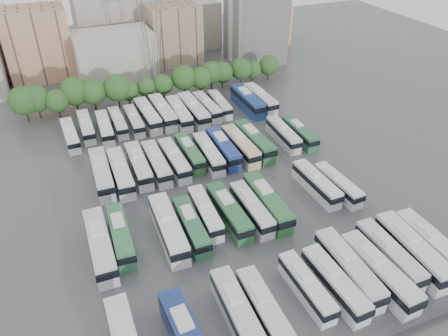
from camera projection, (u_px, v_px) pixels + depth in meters
name	position (u px, v px, depth m)	size (l,w,h in m)	color
ground	(224.00, 196.00, 73.74)	(220.00, 220.00, 0.00)	#424447
tree_line	(143.00, 84.00, 102.71)	(65.62, 7.89, 8.24)	black
city_buildings	(101.00, 37.00, 122.19)	(102.00, 35.00, 20.00)	#9E998E
apartment_tower	(256.00, 15.00, 122.02)	(14.00, 14.00, 26.00)	silver
electricity_pylon	(150.00, 12.00, 102.46)	(9.00, 6.91, 33.83)	slate
bus_r0_s4	(238.00, 313.00, 51.68)	(3.09, 12.57, 3.92)	silver
bus_r0_s5	(265.00, 310.00, 52.04)	(2.89, 12.09, 3.78)	silver
bus_r0_s7	(307.00, 287.00, 55.32)	(2.50, 10.87, 3.40)	silver
bus_r0_s8	(335.00, 283.00, 55.55)	(2.94, 11.97, 3.73)	silver
bus_r0_s9	(348.00, 268.00, 57.43)	(3.29, 13.17, 4.10)	silver
bus_r0_s10	(379.00, 272.00, 56.84)	(3.25, 13.36, 4.17)	silver
bus_r0_s11	(389.00, 255.00, 59.71)	(2.88, 12.31, 3.85)	silver
bus_r0_s12	(412.00, 250.00, 60.11)	(3.65, 13.64, 4.24)	silver
bus_r0_s13	(432.00, 246.00, 60.95)	(3.14, 13.19, 4.12)	silver
bus_r1_s0	(100.00, 245.00, 61.00)	(3.11, 13.50, 4.22)	silver
bus_r1_s1	(121.00, 235.00, 63.06)	(3.11, 11.99, 3.73)	#317348
bus_r1_s3	(168.00, 228.00, 63.92)	(3.37, 13.62, 4.25)	silver
bus_r1_s4	(191.00, 226.00, 64.74)	(2.78, 11.67, 3.65)	#2D6942
bus_r1_s5	(205.00, 213.00, 67.47)	(2.94, 11.36, 3.53)	silver
bus_r1_s6	(229.00, 212.00, 67.32)	(2.91, 12.52, 3.91)	#2B663E
bus_r1_s7	(252.00, 209.00, 68.10)	(2.60, 11.85, 3.72)	silver
bus_r1_s8	(267.00, 202.00, 69.22)	(3.12, 13.22, 4.13)	#2E6C3B
bus_r1_s11	(316.00, 184.00, 73.78)	(2.85, 11.72, 3.66)	silver
bus_r1_s12	(338.00, 184.00, 73.76)	(2.93, 11.02, 3.42)	silver
bus_r2_s1	(102.00, 173.00, 75.95)	(3.30, 13.28, 4.14)	silver
bus_r2_s2	(121.00, 173.00, 76.19)	(3.03, 12.94, 4.05)	silver
bus_r2_s3	(139.00, 165.00, 78.32)	(2.92, 12.50, 3.91)	silver
bus_r2_s4	(157.00, 163.00, 78.89)	(2.70, 12.27, 3.85)	silver
bus_r2_s5	(174.00, 160.00, 79.87)	(2.89, 12.17, 3.80)	silver
bus_r2_s6	(190.00, 153.00, 82.12)	(2.53, 11.45, 3.59)	#2F6D3D
bus_r2_s7	(209.00, 153.00, 81.76)	(3.01, 12.09, 3.77)	silver
bus_r2_s8	(223.00, 148.00, 83.22)	(2.97, 12.62, 3.94)	navy
bus_r2_s9	(240.00, 146.00, 83.95)	(2.99, 12.70, 3.97)	beige
bus_r2_s10	(254.00, 141.00, 85.36)	(3.27, 13.17, 4.11)	#2A643C
bus_r2_s12	(283.00, 134.00, 88.06)	(3.06, 11.71, 3.64)	silver
bus_r2_s13	(299.00, 133.00, 88.59)	(2.55, 11.22, 3.51)	#2A633F
bus_r3_s0	(70.00, 135.00, 87.82)	(2.85, 11.29, 3.52)	white
bus_r3_s1	(86.00, 126.00, 90.84)	(2.58, 11.37, 3.56)	silver
bus_r3_s2	(105.00, 127.00, 90.48)	(2.95, 11.55, 3.60)	silver
bus_r3_s3	(118.00, 122.00, 92.56)	(2.41, 10.84, 3.40)	silver
bus_r3_s4	(134.00, 121.00, 93.17)	(2.49, 11.09, 3.48)	silver
bus_r3_s5	(148.00, 115.00, 94.68)	(3.26, 12.95, 4.04)	silver
bus_r3_s6	(163.00, 112.00, 95.79)	(3.13, 13.36, 4.18)	silver
bus_r3_s7	(179.00, 113.00, 95.52)	(3.19, 12.89, 4.02)	white
bus_r3_s8	(194.00, 110.00, 96.40)	(3.33, 13.72, 4.28)	silver
bus_r3_s9	(207.00, 107.00, 98.56)	(3.09, 11.89, 3.70)	silver
bus_r3_s10	(220.00, 104.00, 99.92)	(2.93, 11.11, 3.46)	silver
bus_r3_s12	(247.00, 101.00, 100.60)	(2.96, 13.43, 4.21)	navy
bus_r3_s13	(260.00, 99.00, 101.74)	(3.09, 12.96, 4.05)	silver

